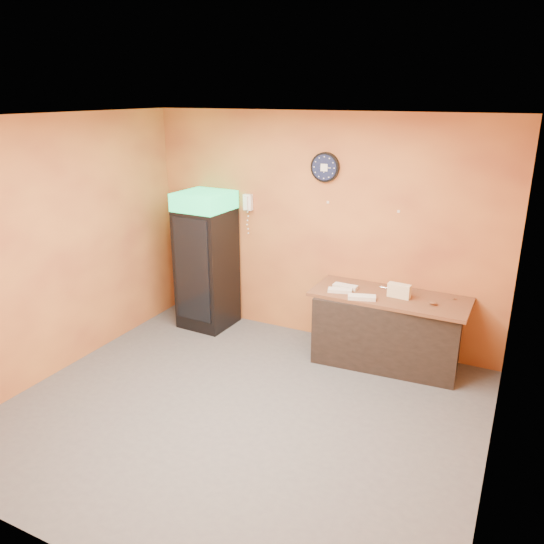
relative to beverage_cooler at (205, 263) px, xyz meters
The scene contains 15 objects.
floor 2.33m from the beverage_cooler, 48.36° to the right, with size 4.50×4.50×0.00m, color #47474C.
back_wall 1.57m from the beverage_cooler, 15.26° to the left, with size 4.50×0.02×2.80m, color #DA893D.
left_wall 1.88m from the beverage_cooler, 116.97° to the right, with size 0.02×4.00×2.80m, color #DA893D.
right_wall 4.05m from the beverage_cooler, 23.62° to the right, with size 0.02×4.00×2.80m, color #DA893D.
ceiling 2.88m from the beverage_cooler, 48.36° to the right, with size 4.50×4.00×0.02m, color white.
beverage_cooler is the anchor object (origin of this frame).
prep_counter 2.48m from the beverage_cooler, ahead, with size 1.59×0.71×0.80m, color black.
wall_clock 2.00m from the beverage_cooler, 13.64° to the left, with size 0.35×0.06×0.35m.
wall_phone 0.97m from the beverage_cooler, 36.11° to the left, with size 0.11×0.10×0.21m.
butcher_paper 2.44m from the beverage_cooler, ahead, with size 1.74×0.71×0.04m, color brown.
sub_roll_stack 2.54m from the beverage_cooler, ahead, with size 0.26×0.11×0.16m.
wrapped_sandwich_left 1.90m from the beverage_cooler, ahead, with size 0.27×0.11×0.04m, color silver.
wrapped_sandwich_mid 2.20m from the beverage_cooler, ahead, with size 0.30×0.12×0.04m, color silver.
wrapped_sandwich_right 1.91m from the beverage_cooler, ahead, with size 0.28×0.11×0.04m, color silver.
kitchen_tool 2.43m from the beverage_cooler, ahead, with size 0.06×0.06×0.06m, color silver.
Camera 1 is at (2.28, -3.90, 3.00)m, focal length 35.00 mm.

